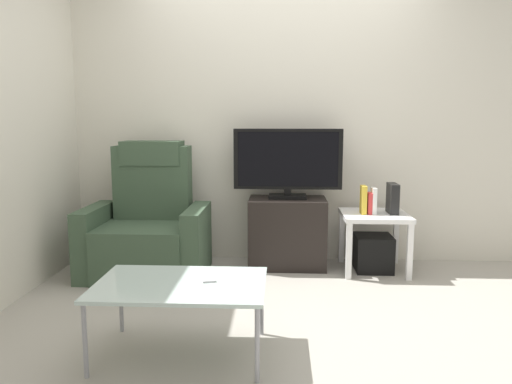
{
  "coord_description": "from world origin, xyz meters",
  "views": [
    {
      "loc": [
        0.0,
        -3.29,
        1.25
      ],
      "look_at": [
        -0.19,
        0.5,
        0.7
      ],
      "focal_mm": 34.45,
      "sensor_mm": 36.0,
      "label": 1
    }
  ],
  "objects_px": {
    "book_leftmost": "(363,200)",
    "book_rightmost": "(374,201)",
    "side_table": "(374,223)",
    "tv_stand": "(287,232)",
    "recliner_armchair": "(148,228)",
    "coffee_table": "(181,287)",
    "book_middle": "(370,203)",
    "game_console": "(393,198)",
    "cell_phone": "(208,278)",
    "subwoofer_box": "(373,253)",
    "television": "(288,162)"
  },
  "relations": [
    {
      "from": "book_leftmost",
      "to": "book_rightmost",
      "type": "bearing_deg",
      "value": 0.0
    },
    {
      "from": "side_table",
      "to": "book_rightmost",
      "type": "distance_m",
      "value": 0.19
    },
    {
      "from": "tv_stand",
      "to": "recliner_armchair",
      "type": "xyz_separation_m",
      "value": [
        -1.15,
        -0.23,
        0.07
      ]
    },
    {
      "from": "coffee_table",
      "to": "side_table",
      "type": "bearing_deg",
      "value": 50.19
    },
    {
      "from": "recliner_armchair",
      "to": "book_leftmost",
      "type": "xyz_separation_m",
      "value": [
        1.78,
        0.12,
        0.23
      ]
    },
    {
      "from": "tv_stand",
      "to": "recliner_armchair",
      "type": "distance_m",
      "value": 1.18
    },
    {
      "from": "book_middle",
      "to": "game_console",
      "type": "relative_size",
      "value": 0.71
    },
    {
      "from": "book_leftmost",
      "to": "book_rightmost",
      "type": "relative_size",
      "value": 1.08
    },
    {
      "from": "tv_stand",
      "to": "book_rightmost",
      "type": "height_order",
      "value": "book_rightmost"
    },
    {
      "from": "cell_phone",
      "to": "tv_stand",
      "type": "bearing_deg",
      "value": 59.48
    },
    {
      "from": "recliner_armchair",
      "to": "cell_phone",
      "type": "xyz_separation_m",
      "value": [
        0.7,
        -1.36,
        0.03
      ]
    },
    {
      "from": "book_leftmost",
      "to": "coffee_table",
      "type": "relative_size",
      "value": 0.26
    },
    {
      "from": "book_leftmost",
      "to": "game_console",
      "type": "height_order",
      "value": "game_console"
    },
    {
      "from": "tv_stand",
      "to": "side_table",
      "type": "bearing_deg",
      "value": -7.13
    },
    {
      "from": "book_rightmost",
      "to": "game_console",
      "type": "relative_size",
      "value": 0.87
    },
    {
      "from": "book_leftmost",
      "to": "game_console",
      "type": "distance_m",
      "value": 0.25
    },
    {
      "from": "recliner_armchair",
      "to": "book_rightmost",
      "type": "height_order",
      "value": "recliner_armchair"
    },
    {
      "from": "subwoofer_box",
      "to": "coffee_table",
      "type": "distance_m",
      "value": 2.06
    },
    {
      "from": "side_table",
      "to": "television",
      "type": "bearing_deg",
      "value": 171.4
    },
    {
      "from": "book_middle",
      "to": "book_leftmost",
      "type": "bearing_deg",
      "value": 180.0
    },
    {
      "from": "tv_stand",
      "to": "book_rightmost",
      "type": "relative_size",
      "value": 3.04
    },
    {
      "from": "subwoofer_box",
      "to": "side_table",
      "type": "bearing_deg",
      "value": 135.0
    },
    {
      "from": "tv_stand",
      "to": "television",
      "type": "xyz_separation_m",
      "value": [
        0.0,
        0.02,
        0.61
      ]
    },
    {
      "from": "recliner_armchair",
      "to": "cell_phone",
      "type": "height_order",
      "value": "recliner_armchair"
    },
    {
      "from": "recliner_armchair",
      "to": "book_leftmost",
      "type": "bearing_deg",
      "value": 9.37
    },
    {
      "from": "television",
      "to": "subwoofer_box",
      "type": "height_order",
      "value": "television"
    },
    {
      "from": "subwoofer_box",
      "to": "coffee_table",
      "type": "xyz_separation_m",
      "value": [
        -1.31,
        -1.57,
        0.23
      ]
    },
    {
      "from": "book_rightmost",
      "to": "coffee_table",
      "type": "relative_size",
      "value": 0.24
    },
    {
      "from": "subwoofer_box",
      "to": "cell_phone",
      "type": "xyz_separation_m",
      "value": [
        -1.17,
        -1.5,
        0.26
      ]
    },
    {
      "from": "game_console",
      "to": "cell_phone",
      "type": "xyz_separation_m",
      "value": [
        -1.32,
        -1.51,
        -0.21
      ]
    },
    {
      "from": "coffee_table",
      "to": "book_rightmost",
      "type": "bearing_deg",
      "value": 50.17
    },
    {
      "from": "television",
      "to": "game_console",
      "type": "height_order",
      "value": "television"
    },
    {
      "from": "recliner_armchair",
      "to": "game_console",
      "type": "height_order",
      "value": "recliner_armchair"
    },
    {
      "from": "television",
      "to": "book_rightmost",
      "type": "distance_m",
      "value": 0.78
    },
    {
      "from": "television",
      "to": "book_leftmost",
      "type": "distance_m",
      "value": 0.7
    },
    {
      "from": "book_middle",
      "to": "cell_phone",
      "type": "xyz_separation_m",
      "value": [
        -1.13,
        -1.48,
        -0.17
      ]
    },
    {
      "from": "television",
      "to": "cell_phone",
      "type": "relative_size",
      "value": 6.13
    },
    {
      "from": "book_middle",
      "to": "coffee_table",
      "type": "xyz_separation_m",
      "value": [
        -1.26,
        -1.55,
        -0.2
      ]
    },
    {
      "from": "coffee_table",
      "to": "cell_phone",
      "type": "distance_m",
      "value": 0.16
    },
    {
      "from": "tv_stand",
      "to": "cell_phone",
      "type": "bearing_deg",
      "value": -105.84
    },
    {
      "from": "book_middle",
      "to": "subwoofer_box",
      "type": "bearing_deg",
      "value": 24.73
    },
    {
      "from": "subwoofer_box",
      "to": "coffee_table",
      "type": "relative_size",
      "value": 0.33
    },
    {
      "from": "subwoofer_box",
      "to": "cell_phone",
      "type": "height_order",
      "value": "cell_phone"
    },
    {
      "from": "book_leftmost",
      "to": "cell_phone",
      "type": "distance_m",
      "value": 1.84
    },
    {
      "from": "book_rightmost",
      "to": "cell_phone",
      "type": "distance_m",
      "value": 1.89
    },
    {
      "from": "recliner_armchair",
      "to": "television",
      "type": "bearing_deg",
      "value": 17.66
    },
    {
      "from": "television",
      "to": "game_console",
      "type": "bearing_deg",
      "value": -6.53
    },
    {
      "from": "book_middle",
      "to": "book_rightmost",
      "type": "distance_m",
      "value": 0.03
    },
    {
      "from": "subwoofer_box",
      "to": "game_console",
      "type": "distance_m",
      "value": 0.49
    },
    {
      "from": "side_table",
      "to": "book_rightmost",
      "type": "height_order",
      "value": "book_rightmost"
    }
  ]
}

